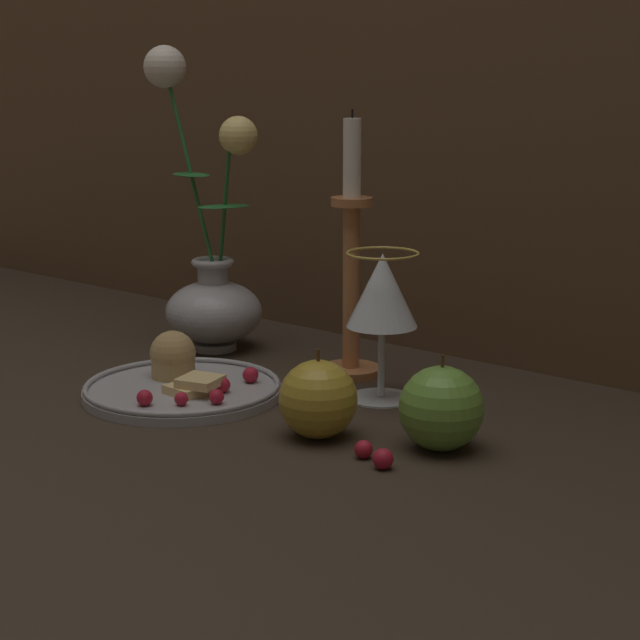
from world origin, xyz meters
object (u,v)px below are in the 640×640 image
Objects in this scene: candlestick at (351,274)px; apple_near_glass at (318,399)px; vase at (211,274)px; apple_beside_vase at (441,408)px; plate_with_pastries at (181,382)px; wine_glass at (382,296)px.

candlestick is 3.45× the size of apple_near_glass.
apple_beside_vase is (0.45, -0.13, -0.06)m from vase.
plate_with_pastries is 1.35× the size of wine_glass.
wine_glass is at bearing 146.34° from apple_beside_vase.
vase is at bearing -174.99° from candlestick.
vase is 0.22m from plate_with_pastries.
wine_glass is 1.75× the size of apple_beside_vase.
wine_glass is 0.10m from candlestick.
wine_glass is at bearing -6.69° from vase.
wine_glass reaches higher than plate_with_pastries.
candlestick is at bearing 147.56° from wine_glass.
vase is 4.11× the size of apple_beside_vase.
apple_beside_vase is at bearing 23.36° from apple_near_glass.
candlestick is 0.29m from apple_beside_vase.
apple_beside_vase is 1.04× the size of apple_near_glass.
apple_beside_vase is (0.23, -0.15, -0.08)m from candlestick.
plate_with_pastries is at bearing -118.18° from candlestick.
wine_glass is (0.30, -0.04, 0.02)m from vase.
plate_with_pastries is 0.25m from wine_glass.
plate_with_pastries is 0.24m from candlestick.
candlestick is 3.32× the size of apple_beside_vase.
apple_near_glass is at bearing -28.34° from vase.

